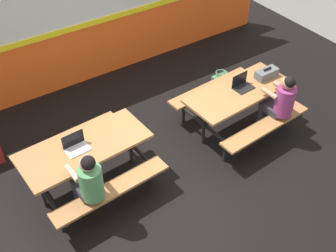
{
  "coord_description": "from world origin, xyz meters",
  "views": [
    {
      "loc": [
        -2.65,
        -3.84,
        4.69
      ],
      "look_at": [
        0.0,
        0.1,
        0.55
      ],
      "focal_mm": 44.61,
      "sensor_mm": 36.0,
      "label": 1
    }
  ],
  "objects_px": {
    "tote_bag_bright": "(220,83)",
    "laptop_silver": "(76,146)",
    "picnic_table_right": "(238,99)",
    "laptop_dark": "(242,85)",
    "student_further": "(280,101)",
    "picnic_table_left": "(86,155)",
    "toolbox_grey": "(267,73)",
    "student_nearer": "(89,181)"
  },
  "relations": [
    {
      "from": "laptop_dark",
      "to": "tote_bag_bright",
      "type": "height_order",
      "value": "laptop_dark"
    },
    {
      "from": "student_nearer",
      "to": "toolbox_grey",
      "type": "distance_m",
      "value": 3.48
    },
    {
      "from": "student_further",
      "to": "laptop_dark",
      "type": "distance_m",
      "value": 0.65
    },
    {
      "from": "student_further",
      "to": "toolbox_grey",
      "type": "relative_size",
      "value": 3.02
    },
    {
      "from": "laptop_dark",
      "to": "laptop_silver",
      "type": "bearing_deg",
      "value": 176.25
    },
    {
      "from": "student_nearer",
      "to": "laptop_silver",
      "type": "xyz_separation_m",
      "value": [
        0.11,
        0.6,
        0.08
      ]
    },
    {
      "from": "picnic_table_left",
      "to": "toolbox_grey",
      "type": "xyz_separation_m",
      "value": [
        3.23,
        -0.16,
        0.24
      ]
    },
    {
      "from": "picnic_table_right",
      "to": "student_nearer",
      "type": "height_order",
      "value": "student_nearer"
    },
    {
      "from": "student_further",
      "to": "laptop_dark",
      "type": "height_order",
      "value": "student_further"
    },
    {
      "from": "picnic_table_right",
      "to": "toolbox_grey",
      "type": "xyz_separation_m",
      "value": [
        0.63,
        0.04,
        0.24
      ]
    },
    {
      "from": "laptop_dark",
      "to": "student_nearer",
      "type": "bearing_deg",
      "value": -171.88
    },
    {
      "from": "picnic_table_right",
      "to": "tote_bag_bright",
      "type": "bearing_deg",
      "value": 65.27
    },
    {
      "from": "student_nearer",
      "to": "laptop_dark",
      "type": "bearing_deg",
      "value": 8.12
    },
    {
      "from": "picnic_table_right",
      "to": "laptop_dark",
      "type": "xyz_separation_m",
      "value": [
        0.1,
        0.04,
        0.21
      ]
    },
    {
      "from": "toolbox_grey",
      "to": "picnic_table_right",
      "type": "bearing_deg",
      "value": -176.63
    },
    {
      "from": "tote_bag_bright",
      "to": "laptop_silver",
      "type": "bearing_deg",
      "value": -167.66
    },
    {
      "from": "picnic_table_right",
      "to": "student_further",
      "type": "relative_size",
      "value": 1.52
    },
    {
      "from": "picnic_table_right",
      "to": "toolbox_grey",
      "type": "bearing_deg",
      "value": 3.37
    },
    {
      "from": "picnic_table_left",
      "to": "picnic_table_right",
      "type": "xyz_separation_m",
      "value": [
        2.61,
        -0.2,
        0.0
      ]
    },
    {
      "from": "picnic_table_left",
      "to": "tote_bag_bright",
      "type": "bearing_deg",
      "value": 13.33
    },
    {
      "from": "picnic_table_left",
      "to": "laptop_silver",
      "type": "relative_size",
      "value": 5.52
    },
    {
      "from": "picnic_table_right",
      "to": "student_further",
      "type": "distance_m",
      "value": 0.67
    },
    {
      "from": "student_further",
      "to": "laptop_dark",
      "type": "relative_size",
      "value": 3.63
    },
    {
      "from": "laptop_dark",
      "to": "toolbox_grey",
      "type": "xyz_separation_m",
      "value": [
        0.53,
        -0.01,
        0.02
      ]
    },
    {
      "from": "tote_bag_bright",
      "to": "toolbox_grey",
      "type": "bearing_deg",
      "value": -76.89
    },
    {
      "from": "picnic_table_left",
      "to": "laptop_silver",
      "type": "height_order",
      "value": "laptop_silver"
    },
    {
      "from": "laptop_silver",
      "to": "picnic_table_left",
      "type": "bearing_deg",
      "value": -15.82
    },
    {
      "from": "laptop_dark",
      "to": "tote_bag_bright",
      "type": "relative_size",
      "value": 0.77
    },
    {
      "from": "picnic_table_left",
      "to": "laptop_dark",
      "type": "relative_size",
      "value": 5.52
    },
    {
      "from": "student_further",
      "to": "laptop_silver",
      "type": "xyz_separation_m",
      "value": [
        -3.1,
        0.76,
        0.08
      ]
    },
    {
      "from": "picnic_table_left",
      "to": "student_further",
      "type": "distance_m",
      "value": 3.08
    },
    {
      "from": "laptop_silver",
      "to": "student_nearer",
      "type": "bearing_deg",
      "value": -100.66
    },
    {
      "from": "student_further",
      "to": "toolbox_grey",
      "type": "xyz_separation_m",
      "value": [
        0.24,
        0.57,
        0.1
      ]
    },
    {
      "from": "laptop_silver",
      "to": "toolbox_grey",
      "type": "distance_m",
      "value": 3.35
    },
    {
      "from": "student_nearer",
      "to": "laptop_dark",
      "type": "distance_m",
      "value": 2.96
    },
    {
      "from": "picnic_table_left",
      "to": "student_further",
      "type": "xyz_separation_m",
      "value": [
        2.99,
        -0.73,
        0.13
      ]
    },
    {
      "from": "toolbox_grey",
      "to": "tote_bag_bright",
      "type": "bearing_deg",
      "value": 103.11
    },
    {
      "from": "laptop_dark",
      "to": "toolbox_grey",
      "type": "relative_size",
      "value": 0.83
    },
    {
      "from": "laptop_dark",
      "to": "toolbox_grey",
      "type": "distance_m",
      "value": 0.53
    },
    {
      "from": "picnic_table_right",
      "to": "student_nearer",
      "type": "relative_size",
      "value": 1.52
    },
    {
      "from": "student_nearer",
      "to": "tote_bag_bright",
      "type": "distance_m",
      "value": 3.53
    },
    {
      "from": "laptop_silver",
      "to": "tote_bag_bright",
      "type": "distance_m",
      "value": 3.27
    }
  ]
}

